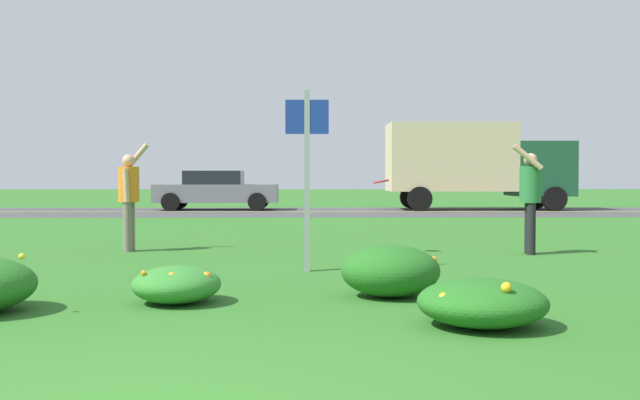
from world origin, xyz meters
TOP-DOWN VIEW (x-y plane):
  - ground_plane at (0.00, 11.44)m, footprint 120.00×120.00m
  - highway_strip at (0.00, 22.88)m, footprint 120.00×7.21m
  - highway_center_stripe at (0.00, 22.88)m, footprint 120.00×0.16m
  - daylily_clump_mid_right at (1.83, 4.18)m, footprint 1.02×0.95m
  - daylily_clump_front_right at (2.41, 2.64)m, footprint 1.07×1.08m
  - daylily_clump_front_left at (-0.30, 3.84)m, footprint 0.86×0.93m
  - sign_post_near_path at (0.97, 6.29)m, footprint 0.56×0.10m
  - person_thrower_orange_shirt at (-1.97, 8.98)m, footprint 0.47×0.50m
  - person_catcher_green_shirt at (4.50, 8.40)m, footprint 0.51×0.50m
  - frisbee_red at (2.15, 8.53)m, footprint 0.25×0.25m
  - car_gray_center_left at (-2.42, 24.50)m, footprint 4.50×2.00m
  - box_truck_dark_green at (7.17, 24.50)m, footprint 6.70×2.46m

SIDE VIEW (x-z plane):
  - ground_plane at x=0.00m, z-range 0.00..0.00m
  - highway_strip at x=0.00m, z-range 0.00..0.01m
  - highway_center_stripe at x=0.00m, z-range 0.01..0.01m
  - daylily_clump_front_left at x=-0.30m, z-range 0.00..0.36m
  - daylily_clump_front_right at x=2.41m, z-range -0.01..0.40m
  - daylily_clump_mid_right at x=1.83m, z-range 0.00..0.53m
  - car_gray_center_left at x=-2.42m, z-range 0.01..1.46m
  - person_thrower_orange_shirt at x=-1.97m, z-range 0.06..1.86m
  - person_catcher_green_shirt at x=4.50m, z-range 0.09..1.84m
  - frisbee_red at x=2.15m, z-range 1.12..1.19m
  - sign_post_near_path at x=0.97m, z-range 0.26..2.61m
  - box_truck_dark_green at x=7.17m, z-range 0.20..3.40m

